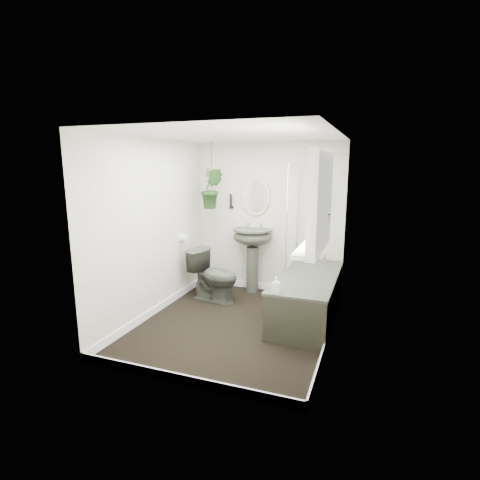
% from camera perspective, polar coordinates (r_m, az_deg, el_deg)
% --- Properties ---
extents(floor, '(2.30, 2.80, 0.02)m').
position_cam_1_polar(floor, '(4.82, -0.63, -12.79)').
color(floor, black).
rests_on(floor, ground).
extents(ceiling, '(2.30, 2.80, 0.02)m').
position_cam_1_polar(ceiling, '(4.40, -0.70, 15.90)').
color(ceiling, white).
rests_on(ceiling, ground).
extents(wall_back, '(2.30, 0.02, 2.30)m').
position_cam_1_polar(wall_back, '(5.79, 4.32, 3.32)').
color(wall_back, silver).
rests_on(wall_back, ground).
extents(wall_front, '(2.30, 0.02, 2.30)m').
position_cam_1_polar(wall_front, '(3.22, -9.65, -3.48)').
color(wall_front, silver).
rests_on(wall_front, ground).
extents(wall_left, '(0.02, 2.80, 2.30)m').
position_cam_1_polar(wall_left, '(4.99, -13.21, 1.72)').
color(wall_left, silver).
rests_on(wall_left, ground).
extents(wall_right, '(0.02, 2.80, 2.30)m').
position_cam_1_polar(wall_right, '(4.20, 14.28, -0.15)').
color(wall_right, silver).
rests_on(wall_right, ground).
extents(skirting, '(2.30, 2.80, 0.10)m').
position_cam_1_polar(skirting, '(4.79, -0.63, -12.14)').
color(skirting, white).
rests_on(skirting, floor).
extents(bathtub, '(0.72, 1.72, 0.58)m').
position_cam_1_polar(bathtub, '(4.96, 10.24, -8.51)').
color(bathtub, '#363931').
rests_on(bathtub, floor).
extents(bath_screen, '(0.04, 0.72, 1.40)m').
position_cam_1_polar(bath_screen, '(5.25, 8.02, 3.83)').
color(bath_screen, silver).
rests_on(bath_screen, bathtub).
extents(shower_box, '(0.20, 0.10, 0.35)m').
position_cam_1_polar(shower_box, '(5.51, 12.26, 6.86)').
color(shower_box, white).
rests_on(shower_box, wall_back).
extents(oval_mirror, '(0.46, 0.03, 0.62)m').
position_cam_1_polar(oval_mirror, '(5.77, 2.37, 6.81)').
color(oval_mirror, beige).
rests_on(oval_mirror, wall_back).
extents(wall_sconce, '(0.04, 0.04, 0.22)m').
position_cam_1_polar(wall_sconce, '(5.90, -1.39, 5.95)').
color(wall_sconce, black).
rests_on(wall_sconce, wall_back).
extents(toilet_roll_holder, '(0.11, 0.11, 0.11)m').
position_cam_1_polar(toilet_roll_holder, '(5.60, -8.65, 0.34)').
color(toilet_roll_holder, white).
rests_on(toilet_roll_holder, wall_left).
extents(window_recess, '(0.08, 1.00, 0.90)m').
position_cam_1_polar(window_recess, '(3.45, 12.27, 5.86)').
color(window_recess, white).
rests_on(window_recess, wall_right).
extents(window_sill, '(0.18, 1.00, 0.04)m').
position_cam_1_polar(window_sill, '(3.52, 10.85, -0.89)').
color(window_sill, white).
rests_on(window_sill, wall_right).
extents(window_blinds, '(0.01, 0.86, 0.76)m').
position_cam_1_polar(window_blinds, '(3.46, 11.52, 5.90)').
color(window_blinds, white).
rests_on(window_blinds, wall_right).
extents(toilet, '(0.81, 0.57, 0.75)m').
position_cam_1_polar(toilet, '(5.50, -3.94, -5.39)').
color(toilet, '#363931').
rests_on(toilet, floor).
extents(pedestal_sink, '(0.65, 0.58, 1.01)m').
position_cam_1_polar(pedestal_sink, '(5.81, 1.89, -3.11)').
color(pedestal_sink, '#363931').
rests_on(pedestal_sink, floor).
extents(sill_plant, '(0.25, 0.22, 0.26)m').
position_cam_1_polar(sill_plant, '(3.78, 12.14, 2.22)').
color(sill_plant, black).
rests_on(sill_plant, window_sill).
extents(hanging_plant, '(0.40, 0.37, 0.59)m').
position_cam_1_polar(hanging_plant, '(5.56, -4.31, 7.78)').
color(hanging_plant, black).
rests_on(hanging_plant, ceiling).
extents(soap_bottle, '(0.09, 0.09, 0.18)m').
position_cam_1_polar(soap_bottle, '(4.15, 5.53, -6.84)').
color(soap_bottle, black).
rests_on(soap_bottle, bathtub).
extents(hanging_pot, '(0.16, 0.16, 0.12)m').
position_cam_1_polar(hanging_pot, '(5.55, -4.35, 10.19)').
color(hanging_pot, brown).
rests_on(hanging_pot, ceiling).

